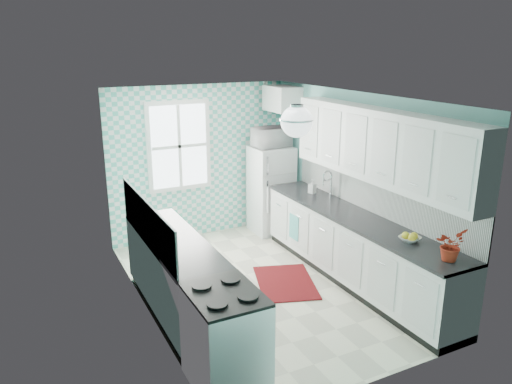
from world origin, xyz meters
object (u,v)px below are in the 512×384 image
sink (320,199)px  microwave (272,137)px  stove (225,338)px  potted_plant (450,245)px  fridge (271,190)px  fruit_bowl (410,239)px  ceiling_light (297,121)px

sink → microwave: size_ratio=0.91×
stove → potted_plant: bearing=-11.6°
stove → fridge: bearing=52.6°
fruit_bowl → potted_plant: 0.59m
ceiling_light → potted_plant: size_ratio=1.02×
fruit_bowl → potted_plant: potted_plant is taller
potted_plant → microwave: bearing=91.4°
ceiling_light → stove: 2.32m
potted_plant → microwave: size_ratio=0.58×
fridge → potted_plant: bearing=-86.4°
stove → fruit_bowl: 2.45m
ceiling_light → sink: bearing=46.0°
fridge → stove: (-2.31, -3.36, -0.24)m
fridge → potted_plant: 3.75m
sink → fruit_bowl: size_ratio=2.30×
fridge → sink: size_ratio=2.77×
stove → fruit_bowl: bearing=1.9°
fruit_bowl → microwave: bearing=91.6°
microwave → potted_plant: bearing=88.2°
ceiling_light → stove: (-1.20, -0.78, -1.83)m
stove → microwave: size_ratio=1.62×
fruit_bowl → potted_plant: bearing=-90.0°
fridge → sink: fridge is taller
fridge → sink: (0.09, -1.33, 0.19)m
ceiling_light → microwave: (1.11, 2.58, -0.69)m
sink → potted_plant: sink is taller
potted_plant → microwave: (-0.09, 3.73, 0.52)m
ceiling_light → stove: size_ratio=0.37×
ceiling_light → fruit_bowl: 1.90m
ceiling_light → potted_plant: ceiling_light is taller
ceiling_light → fridge: bearing=66.7°
sink → fruit_bowl: bearing=-92.3°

